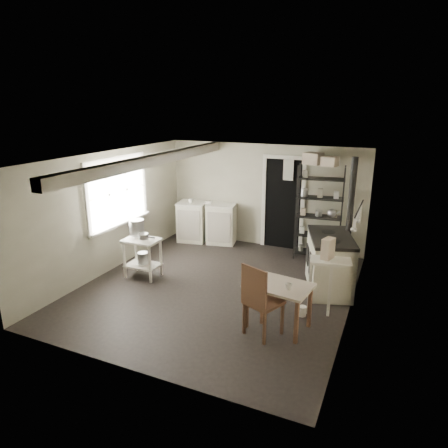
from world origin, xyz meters
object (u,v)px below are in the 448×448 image
at_px(stockpot, 137,227).
at_px(chair, 264,303).
at_px(base_cabinets, 207,222).
at_px(work_table, 278,303).
at_px(prep_table, 143,257).
at_px(stove, 329,265).
at_px(flour_sack, 321,253).
at_px(shelf_rack, 319,215).

bearing_deg(stockpot, chair, -19.57).
relative_size(base_cabinets, work_table, 1.59).
bearing_deg(chair, prep_table, -176.73).
distance_m(base_cabinets, work_table, 3.98).
bearing_deg(stove, base_cabinets, 137.43).
distance_m(prep_table, base_cabinets, 2.31).
height_order(base_cabinets, work_table, base_cabinets).
relative_size(base_cabinets, flour_sack, 3.05).
bearing_deg(work_table, flour_sack, 87.88).
xyz_separation_m(base_cabinets, flour_sack, (2.72, -0.33, -0.22)).
height_order(prep_table, shelf_rack, shelf_rack).
bearing_deg(chair, stove, 95.35).
relative_size(stockpot, flour_sack, 0.63).
height_order(shelf_rack, flour_sack, shelf_rack).
xyz_separation_m(shelf_rack, chair, (-0.09, -3.21, -0.46)).
relative_size(shelf_rack, flour_sack, 4.23).
xyz_separation_m(prep_table, work_table, (2.83, -0.69, -0.02)).
relative_size(shelf_rack, work_table, 2.20).
bearing_deg(stockpot, shelf_rack, 37.10).
xyz_separation_m(stove, work_table, (-0.44, -1.59, -0.06)).
distance_m(prep_table, flour_sack, 3.53).
bearing_deg(flour_sack, prep_table, -145.96).
bearing_deg(stockpot, work_table, -14.10).
bearing_deg(chair, shelf_rack, 111.04).
xyz_separation_m(prep_table, base_cabinets, (0.20, 2.30, 0.06)).
height_order(work_table, chair, chair).
xyz_separation_m(base_cabinets, chair, (2.48, -3.25, 0.02)).
xyz_separation_m(shelf_rack, stove, (0.48, -1.36, -0.51)).
relative_size(base_cabinets, stove, 1.14).
distance_m(stove, work_table, 1.65).
relative_size(prep_table, shelf_rack, 0.38).
height_order(prep_table, flour_sack, prep_table).
relative_size(shelf_rack, stove, 1.59).
height_order(stockpot, stove, stockpot).
relative_size(prep_table, flour_sack, 1.60).
bearing_deg(base_cabinets, shelf_rack, -12.38).
bearing_deg(stockpot, prep_table, -21.76).
bearing_deg(flour_sack, chair, -94.64).
bearing_deg(stove, flour_sack, 89.64).
height_order(stockpot, flour_sack, stockpot).
relative_size(base_cabinets, shelf_rack, 0.72).
bearing_deg(stockpot, stove, 14.00).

